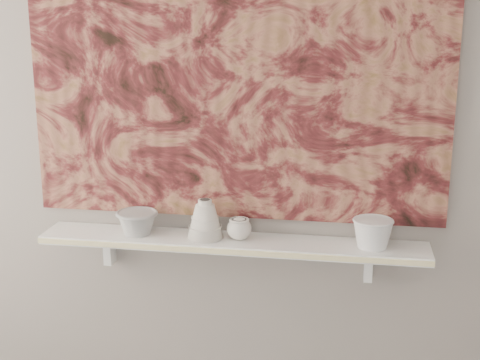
% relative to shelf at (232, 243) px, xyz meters
% --- Properties ---
extents(wall_back, '(3.60, 0.00, 3.60)m').
position_rel_shelf_xyz_m(wall_back, '(0.00, 0.09, 0.44)').
color(wall_back, gray).
rests_on(wall_back, floor).
extents(shelf, '(1.40, 0.18, 0.03)m').
position_rel_shelf_xyz_m(shelf, '(0.00, 0.00, 0.00)').
color(shelf, white).
rests_on(shelf, wall_back).
extents(shelf_stripe, '(1.40, 0.01, 0.02)m').
position_rel_shelf_xyz_m(shelf_stripe, '(0.00, -0.09, 0.00)').
color(shelf_stripe, beige).
rests_on(shelf_stripe, shelf).
extents(bracket_left, '(0.03, 0.06, 0.12)m').
position_rel_shelf_xyz_m(bracket_left, '(-0.49, 0.06, -0.07)').
color(bracket_left, white).
rests_on(bracket_left, wall_back).
extents(bracket_right, '(0.03, 0.06, 0.12)m').
position_rel_shelf_xyz_m(bracket_right, '(0.49, 0.06, -0.07)').
color(bracket_right, white).
rests_on(bracket_right, wall_back).
extents(painting, '(1.50, 0.02, 1.10)m').
position_rel_shelf_xyz_m(painting, '(0.00, 0.08, 0.62)').
color(painting, maroon).
rests_on(painting, wall_back).
extents(house_motif, '(0.09, 0.00, 0.08)m').
position_rel_shelf_xyz_m(house_motif, '(0.45, 0.07, 0.32)').
color(house_motif, black).
rests_on(house_motif, painting).
extents(bowl_grey, '(0.16, 0.16, 0.09)m').
position_rel_shelf_xyz_m(bowl_grey, '(-0.35, 0.00, 0.06)').
color(bowl_grey, '#A2A29F').
rests_on(bowl_grey, shelf).
extents(cup_cream, '(0.11, 0.11, 0.08)m').
position_rel_shelf_xyz_m(cup_cream, '(0.03, 0.00, 0.06)').
color(cup_cream, beige).
rests_on(cup_cream, shelf).
extents(bell_vessel, '(0.16, 0.16, 0.14)m').
position_rel_shelf_xyz_m(bell_vessel, '(-0.10, 0.00, 0.09)').
color(bell_vessel, beige).
rests_on(bell_vessel, shelf).
extents(bowl_white, '(0.18, 0.18, 0.10)m').
position_rel_shelf_xyz_m(bowl_white, '(0.50, 0.00, 0.07)').
color(bowl_white, silver).
rests_on(bowl_white, shelf).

